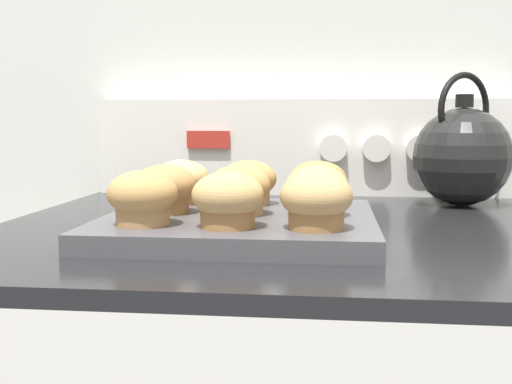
{
  "coord_description": "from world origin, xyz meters",
  "views": [
    {
      "loc": [
        0.05,
        -0.45,
        1.03
      ],
      "look_at": [
        -0.04,
        0.33,
        0.94
      ],
      "focal_mm": 45.0,
      "sensor_mm": 36.0,
      "label": 1
    }
  ],
  "objects_px": {
    "muffin_r1_c1": "(239,190)",
    "muffin_r1_c2": "(317,191)",
    "muffin_r2_c0": "(181,182)",
    "tea_kettle": "(463,155)",
    "muffin_pan": "(240,224)",
    "muffin_r0_c2": "(316,201)",
    "muffin_r2_c2": "(318,183)",
    "muffin_r0_c0": "(142,198)",
    "muffin_r2_c1": "(248,182)",
    "muffin_r0_c1": "(228,200)",
    "muffin_r1_c0": "(165,189)"
  },
  "relations": [
    {
      "from": "muffin_r1_c2",
      "to": "tea_kettle",
      "type": "bearing_deg",
      "value": 52.44
    },
    {
      "from": "muffin_r1_c0",
      "to": "muffin_r2_c2",
      "type": "height_order",
      "value": "same"
    },
    {
      "from": "muffin_pan",
      "to": "muffin_r1_c2",
      "type": "distance_m",
      "value": 0.1
    },
    {
      "from": "muffin_pan",
      "to": "muffin_r2_c0",
      "type": "distance_m",
      "value": 0.13
    },
    {
      "from": "muffin_r2_c0",
      "to": "muffin_r1_c1",
      "type": "bearing_deg",
      "value": -45.31
    },
    {
      "from": "muffin_r1_c2",
      "to": "muffin_r2_c2",
      "type": "relative_size",
      "value": 1.0
    },
    {
      "from": "muffin_r2_c0",
      "to": "muffin_r2_c2",
      "type": "relative_size",
      "value": 1.0
    },
    {
      "from": "muffin_r1_c0",
      "to": "muffin_r2_c2",
      "type": "xyz_separation_m",
      "value": [
        0.18,
        0.09,
        0.0
      ]
    },
    {
      "from": "muffin_r1_c0",
      "to": "muffin_r2_c0",
      "type": "xyz_separation_m",
      "value": [
        -0.0,
        0.09,
        0.0
      ]
    },
    {
      "from": "muffin_r0_c2",
      "to": "muffin_r1_c0",
      "type": "xyz_separation_m",
      "value": [
        -0.18,
        0.09,
        0.0
      ]
    },
    {
      "from": "muffin_r0_c2",
      "to": "muffin_r1_c2",
      "type": "height_order",
      "value": "same"
    },
    {
      "from": "muffin_pan",
      "to": "muffin_r0_c2",
      "type": "relative_size",
      "value": 4.19
    },
    {
      "from": "muffin_pan",
      "to": "tea_kettle",
      "type": "height_order",
      "value": "tea_kettle"
    },
    {
      "from": "muffin_r0_c2",
      "to": "muffin_r2_c2",
      "type": "relative_size",
      "value": 1.0
    },
    {
      "from": "muffin_r0_c1",
      "to": "muffin_r1_c1",
      "type": "relative_size",
      "value": 1.0
    },
    {
      "from": "muffin_pan",
      "to": "muffin_r2_c1",
      "type": "bearing_deg",
      "value": 91.4
    },
    {
      "from": "muffin_r2_c2",
      "to": "muffin_r2_c1",
      "type": "bearing_deg",
      "value": 179.27
    },
    {
      "from": "muffin_pan",
      "to": "muffin_r0_c2",
      "type": "xyz_separation_m",
      "value": [
        0.09,
        -0.09,
        0.04
      ]
    },
    {
      "from": "muffin_r2_c2",
      "to": "tea_kettle",
      "type": "height_order",
      "value": "tea_kettle"
    },
    {
      "from": "muffin_r0_c1",
      "to": "muffin_r2_c1",
      "type": "relative_size",
      "value": 1.0
    },
    {
      "from": "muffin_r2_c0",
      "to": "tea_kettle",
      "type": "distance_m",
      "value": 0.44
    },
    {
      "from": "muffin_r2_c0",
      "to": "muffin_r2_c2",
      "type": "height_order",
      "value": "same"
    },
    {
      "from": "muffin_r0_c1",
      "to": "tea_kettle",
      "type": "distance_m",
      "value": 0.49
    },
    {
      "from": "muffin_r2_c2",
      "to": "tea_kettle",
      "type": "bearing_deg",
      "value": 41.6
    },
    {
      "from": "muffin_r0_c2",
      "to": "muffin_r1_c1",
      "type": "height_order",
      "value": "same"
    },
    {
      "from": "muffin_r1_c2",
      "to": "muffin_r2_c2",
      "type": "xyz_separation_m",
      "value": [
        -0.0,
        0.09,
        0.0
      ]
    },
    {
      "from": "muffin_r1_c0",
      "to": "muffin_r2_c0",
      "type": "distance_m",
      "value": 0.09
    },
    {
      "from": "tea_kettle",
      "to": "muffin_r0_c0",
      "type": "bearing_deg",
      "value": -137.06
    },
    {
      "from": "muffin_r1_c0",
      "to": "muffin_r2_c1",
      "type": "distance_m",
      "value": 0.13
    },
    {
      "from": "muffin_r2_c0",
      "to": "muffin_r2_c1",
      "type": "distance_m",
      "value": 0.09
    },
    {
      "from": "muffin_r0_c0",
      "to": "muffin_r2_c1",
      "type": "relative_size",
      "value": 1.0
    },
    {
      "from": "muffin_r0_c0",
      "to": "muffin_r1_c2",
      "type": "height_order",
      "value": "same"
    },
    {
      "from": "muffin_r0_c0",
      "to": "muffin_r0_c1",
      "type": "xyz_separation_m",
      "value": [
        0.09,
        -0.0,
        0.0
      ]
    },
    {
      "from": "muffin_r1_c2",
      "to": "muffin_r2_c1",
      "type": "xyz_separation_m",
      "value": [
        -0.09,
        0.09,
        0.0
      ]
    },
    {
      "from": "muffin_r1_c2",
      "to": "tea_kettle",
      "type": "relative_size",
      "value": 0.36
    },
    {
      "from": "muffin_r0_c0",
      "to": "muffin_r2_c0",
      "type": "bearing_deg",
      "value": 90.09
    },
    {
      "from": "muffin_r0_c2",
      "to": "muffin_r2_c0",
      "type": "height_order",
      "value": "same"
    },
    {
      "from": "muffin_r1_c2",
      "to": "muffin_r0_c1",
      "type": "bearing_deg",
      "value": -134.29
    },
    {
      "from": "muffin_pan",
      "to": "muffin_r1_c1",
      "type": "bearing_deg",
      "value": -156.31
    },
    {
      "from": "muffin_r2_c1",
      "to": "tea_kettle",
      "type": "relative_size",
      "value": 0.36
    },
    {
      "from": "muffin_r0_c0",
      "to": "muffin_r1_c1",
      "type": "relative_size",
      "value": 1.0
    },
    {
      "from": "muffin_r0_c2",
      "to": "muffin_r2_c1",
      "type": "xyz_separation_m",
      "value": [
        -0.09,
        0.18,
        0.0
      ]
    },
    {
      "from": "muffin_r0_c0",
      "to": "muffin_r1_c1",
      "type": "xyz_separation_m",
      "value": [
        0.09,
        0.09,
        0.0
      ]
    },
    {
      "from": "muffin_r1_c1",
      "to": "muffin_r1_c2",
      "type": "distance_m",
      "value": 0.09
    },
    {
      "from": "muffin_pan",
      "to": "muffin_r2_c2",
      "type": "distance_m",
      "value": 0.13
    },
    {
      "from": "muffin_r0_c0",
      "to": "muffin_r0_c1",
      "type": "bearing_deg",
      "value": -2.8
    },
    {
      "from": "muffin_r1_c0",
      "to": "muffin_r2_c2",
      "type": "distance_m",
      "value": 0.2
    },
    {
      "from": "muffin_r1_c0",
      "to": "tea_kettle",
      "type": "height_order",
      "value": "tea_kettle"
    },
    {
      "from": "muffin_r1_c1",
      "to": "muffin_r2_c2",
      "type": "bearing_deg",
      "value": 44.83
    },
    {
      "from": "muffin_r1_c1",
      "to": "muffin_r1_c2",
      "type": "height_order",
      "value": "same"
    }
  ]
}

